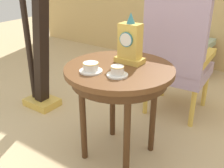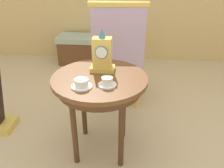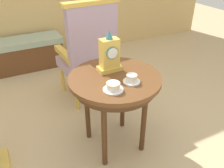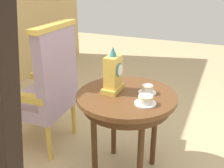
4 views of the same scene
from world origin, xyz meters
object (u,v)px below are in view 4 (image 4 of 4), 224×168
(teacup_left, at_px, (145,100))
(mantel_clock, at_px, (113,74))
(side_table, at_px, (126,104))
(teacup_right, at_px, (147,90))
(armchair, at_px, (47,86))

(teacup_left, relative_size, mantel_clock, 0.43)
(teacup_left, distance_m, mantel_clock, 0.32)
(mantel_clock, bearing_deg, teacup_left, -111.19)
(side_table, bearing_deg, teacup_right, -61.36)
(side_table, xyz_separation_m, teacup_left, (-0.10, -0.17, 0.11))
(mantel_clock, bearing_deg, side_table, -94.72)
(teacup_left, height_order, mantel_clock, mantel_clock)
(side_table, height_order, mantel_clock, mantel_clock)
(teacup_left, height_order, armchair, armchair)
(mantel_clock, relative_size, armchair, 0.29)
(side_table, bearing_deg, armchair, 83.67)
(side_table, xyz_separation_m, teacup_right, (0.07, -0.13, 0.11))
(mantel_clock, bearing_deg, armchair, 83.41)
(armchair, bearing_deg, mantel_clock, -96.59)
(teacup_right, height_order, mantel_clock, mantel_clock)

